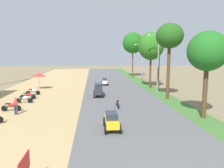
% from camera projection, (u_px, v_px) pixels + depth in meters
% --- Properties ---
extents(parked_motorbike_third, '(1.80, 0.54, 0.94)m').
position_uv_depth(parked_motorbike_third, '(11.00, 106.00, 19.66)').
color(parked_motorbike_third, black).
rests_on(parked_motorbike_third, dirt_shoulder).
extents(parked_motorbike_fourth, '(1.80, 0.54, 0.94)m').
position_uv_depth(parked_motorbike_fourth, '(24.00, 99.00, 22.91)').
color(parked_motorbike_fourth, black).
rests_on(parked_motorbike_fourth, dirt_shoulder).
extents(parked_motorbike_fifth, '(1.80, 0.54, 0.94)m').
position_uv_depth(parked_motorbike_fifth, '(28.00, 95.00, 24.84)').
color(parked_motorbike_fifth, black).
rests_on(parked_motorbike_fifth, dirt_shoulder).
extents(parked_motorbike_sixth, '(1.80, 0.54, 0.94)m').
position_uv_depth(parked_motorbike_sixth, '(33.00, 91.00, 27.50)').
color(parked_motorbike_sixth, black).
rests_on(parked_motorbike_sixth, dirt_shoulder).
extents(street_signboard, '(0.06, 1.30, 1.50)m').
position_uv_depth(street_signboard, '(24.00, 168.00, 7.97)').
color(street_signboard, '#262628').
rests_on(street_signboard, dirt_shoulder).
extents(vendor_umbrella, '(2.20, 2.20, 2.52)m').
position_uv_depth(vendor_umbrella, '(39.00, 74.00, 31.68)').
color(vendor_umbrella, '#99999E').
rests_on(vendor_umbrella, dirt_shoulder).
extents(pedestrian_on_shoulder, '(0.38, 0.27, 1.62)m').
position_uv_depth(pedestrian_on_shoulder, '(16.00, 105.00, 18.48)').
color(pedestrian_on_shoulder, '#33333D').
rests_on(pedestrian_on_shoulder, dirt_shoulder).
extents(median_tree_nearest, '(3.21, 3.21, 7.15)m').
position_uv_depth(median_tree_nearest, '(208.00, 52.00, 16.93)').
color(median_tree_nearest, '#4C351E').
rests_on(median_tree_nearest, median_strip).
extents(median_tree_second, '(3.14, 3.14, 8.81)m').
position_uv_depth(median_tree_second, '(170.00, 37.00, 24.19)').
color(median_tree_second, '#4C351E').
rests_on(median_tree_second, median_strip).
extents(median_tree_third, '(3.92, 3.92, 8.65)m').
position_uv_depth(median_tree_third, '(151.00, 46.00, 32.25)').
color(median_tree_third, '#4C351E').
rests_on(median_tree_third, median_strip).
extents(median_tree_fourth, '(4.70, 4.70, 10.16)m').
position_uv_depth(median_tree_fourth, '(133.00, 43.00, 48.00)').
color(median_tree_fourth, '#4C351E').
rests_on(median_tree_fourth, median_strip).
extents(streetlamp_near, '(3.16, 0.20, 8.06)m').
position_uv_depth(streetlamp_near, '(158.00, 59.00, 29.19)').
color(streetlamp_near, gray).
rests_on(streetlamp_near, median_strip).
extents(streetlamp_mid, '(3.16, 0.20, 7.16)m').
position_uv_depth(streetlamp_mid, '(143.00, 60.00, 38.37)').
color(streetlamp_mid, gray).
rests_on(streetlamp_mid, median_strip).
extents(utility_pole_near, '(1.80, 0.20, 9.24)m').
position_uv_depth(utility_pole_near, '(159.00, 57.00, 34.81)').
color(utility_pole_near, brown).
rests_on(utility_pole_near, ground).
extents(car_sedan_yellow, '(1.10, 2.26, 1.19)m').
position_uv_depth(car_sedan_yellow, '(112.00, 120.00, 14.86)').
color(car_sedan_yellow, gold).
rests_on(car_sedan_yellow, road_strip).
extents(car_van_charcoal, '(1.19, 2.41, 1.67)m').
position_uv_depth(car_van_charcoal, '(98.00, 89.00, 26.36)').
color(car_van_charcoal, '#282D33').
rests_on(car_van_charcoal, road_strip).
extents(car_hatchback_white, '(1.04, 2.00, 1.23)m').
position_uv_depth(car_hatchback_white, '(104.00, 81.00, 36.01)').
color(car_hatchback_white, silver).
rests_on(car_hatchback_white, road_strip).
extents(motorbike_ahead_second, '(0.54, 1.80, 0.94)m').
position_uv_depth(motorbike_ahead_second, '(117.00, 102.00, 21.09)').
color(motorbike_ahead_second, black).
rests_on(motorbike_ahead_second, road_strip).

